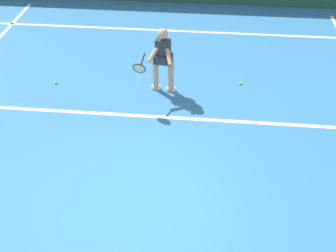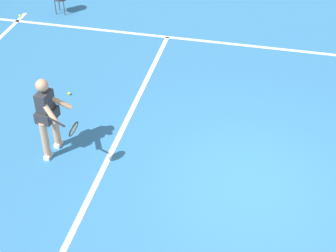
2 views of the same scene
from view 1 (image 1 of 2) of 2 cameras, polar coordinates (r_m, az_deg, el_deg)
name	(u,v)px [view 1 (image 1 of 2)]	position (r m, az deg, el deg)	size (l,w,h in m)	color
ground_plane	(137,212)	(6.80, -4.47, -12.17)	(23.94, 23.94, 0.00)	teal
baseline_marking	(172,31)	(12.11, 0.62, 13.41)	(10.77, 0.10, 0.01)	white
service_line_marking	(155,117)	(8.61, -1.79, 1.34)	(9.77, 0.10, 0.01)	white
tennis_player	(162,59)	(8.97, -0.80, 9.56)	(0.86, 0.91, 1.55)	tan
tennis_ball_near	(56,83)	(10.01, -15.71, 5.97)	(0.07, 0.07, 0.07)	#D1E533
tennis_ball_mid	(240,83)	(9.78, 10.26, 6.03)	(0.07, 0.07, 0.07)	#D1E533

